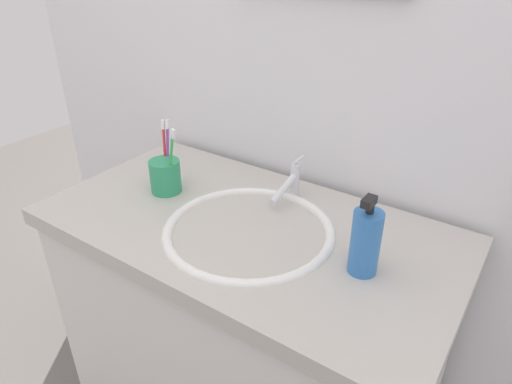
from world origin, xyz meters
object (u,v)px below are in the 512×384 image
at_px(faucet, 291,182).
at_px(toothbrush_green, 172,157).
at_px(soap_dispenser, 365,241).
at_px(toothbrush_cup, 165,176).
at_px(toothbrush_purple, 168,149).
at_px(toothbrush_red, 165,149).

relative_size(faucet, toothbrush_green, 0.81).
xyz_separation_m(toothbrush_green, soap_dispenser, (0.53, -0.02, -0.04)).
xyz_separation_m(toothbrush_cup, toothbrush_purple, (-0.02, 0.03, 0.06)).
bearing_deg(toothbrush_cup, toothbrush_purple, 115.19).
bearing_deg(toothbrush_red, soap_dispenser, -4.81).
height_order(toothbrush_purple, soap_dispenser, toothbrush_purple).
distance_m(toothbrush_cup, toothbrush_green, 0.08).
xyz_separation_m(toothbrush_green, toothbrush_red, (-0.06, 0.03, -0.00)).
bearing_deg(toothbrush_cup, toothbrush_red, 127.87).
xyz_separation_m(faucet, toothbrush_green, (-0.26, -0.16, 0.06)).
bearing_deg(toothbrush_green, toothbrush_cup, 172.60).
bearing_deg(faucet, soap_dispenser, -32.63).
relative_size(toothbrush_cup, toothbrush_red, 0.49).
height_order(toothbrush_green, toothbrush_red, toothbrush_green).
distance_m(toothbrush_green, toothbrush_red, 0.07).
relative_size(faucet, toothbrush_purple, 0.84).
bearing_deg(toothbrush_red, toothbrush_green, -29.75).
bearing_deg(toothbrush_cup, faucet, 27.66).
bearing_deg(toothbrush_green, faucet, 31.67).
relative_size(faucet, soap_dispenser, 0.85).
distance_m(toothbrush_cup, toothbrush_purple, 0.07).
xyz_separation_m(toothbrush_green, toothbrush_purple, (-0.05, 0.04, -0.00)).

